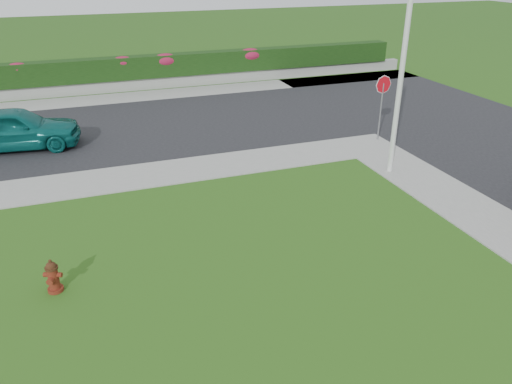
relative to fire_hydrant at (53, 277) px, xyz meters
name	(u,v)px	position (x,y,z in m)	size (l,w,h in m)	color
ground	(288,363)	(3.76, -3.55, -0.36)	(120.00, 120.00, 0.00)	black
street_far	(21,140)	(-1.24, 10.45, -0.34)	(26.00, 8.00, 0.04)	black
curb_corner	(366,145)	(10.76, 5.45, -0.34)	(2.00, 2.00, 0.04)	gray
sidewalk_beyond	(116,99)	(2.76, 15.45, -0.34)	(34.00, 2.00, 0.04)	gray
retaining_wall	(112,86)	(2.76, 16.95, -0.06)	(34.00, 0.40, 0.60)	gray
hedge	(110,69)	(2.76, 17.05, 0.79)	(32.00, 0.90, 1.10)	black
fire_hydrant	(53,277)	(0.00, 0.00, 0.00)	(0.39, 0.37, 0.76)	#4D100C
sedan_teal	(14,128)	(-1.27, 9.44, 0.44)	(1.78, 4.43, 1.51)	#0C5D58
utility_pole	(402,72)	(10.18, 3.07, 2.86)	(0.16, 0.16, 6.43)	silver
stop_sign	(383,93)	(11.50, 5.85, 1.47)	(0.67, 0.09, 2.47)	slate
flower_clump_c	(18,69)	(-1.49, 16.95, 1.12)	(1.10, 0.71, 0.55)	#A31C33
flower_clump_d	(123,62)	(3.41, 16.95, 1.11)	(1.14, 0.74, 0.57)	#A31C33
flower_clump_e	(165,60)	(5.58, 16.95, 1.07)	(1.35, 0.86, 0.67)	#A31C33
flower_clump_f	(250,55)	(10.26, 16.95, 1.07)	(1.38, 0.89, 0.69)	#A31C33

